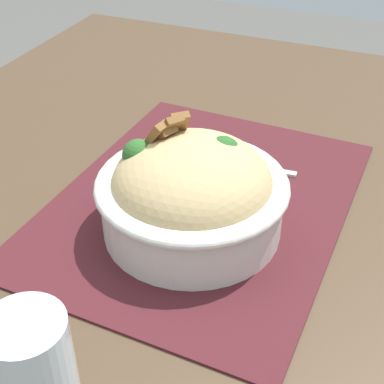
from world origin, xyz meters
TOP-DOWN VIEW (x-y plane):
  - table at (0.00, 0.00)m, footprint 1.06×0.96m
  - placemat at (-0.02, -0.00)m, footprint 0.44×0.34m
  - bowl at (-0.07, -0.01)m, footprint 0.21×0.21m
  - fork at (0.07, -0.02)m, footprint 0.02×0.13m
  - drinking_glass at (-0.33, 0.01)m, footprint 0.06×0.06m

SIDE VIEW (x-z plane):
  - table at x=0.00m, z-range 0.29..1.03m
  - placemat at x=-0.02m, z-range 0.74..0.74m
  - fork at x=0.07m, z-range 0.74..0.75m
  - drinking_glass at x=-0.33m, z-range 0.73..0.84m
  - bowl at x=-0.07m, z-range 0.73..0.86m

